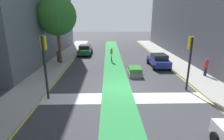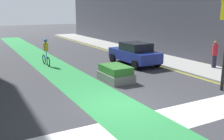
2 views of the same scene
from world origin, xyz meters
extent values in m
plane|color=#38383D|center=(0.00, 0.00, 0.00)|extent=(120.00, 120.00, 0.00)
cube|color=#2D8C47|center=(-0.47, 0.00, 0.00)|extent=(2.40, 60.00, 0.01)
cube|color=silver|center=(0.00, -2.00, 0.00)|extent=(12.00, 1.80, 0.01)
cube|color=#9E9E99|center=(-7.50, 0.00, 0.07)|extent=(3.00, 60.00, 0.15)
cube|color=yellow|center=(-6.00, 0.00, 0.01)|extent=(0.16, 60.00, 0.01)
cube|color=#9E9E99|center=(7.50, 0.00, 0.07)|extent=(3.00, 60.00, 0.15)
cube|color=yellow|center=(6.00, 0.00, 0.01)|extent=(0.16, 60.00, 0.01)
cylinder|color=black|center=(5.19, -0.58, 2.14)|extent=(0.16, 0.16, 4.29)
cube|color=gold|center=(5.19, -0.38, 3.81)|extent=(0.35, 0.28, 0.95)
sphere|color=#3F0A0A|center=(5.19, -0.24, 4.11)|extent=(0.20, 0.20, 0.20)
sphere|color=yellow|center=(5.19, -0.24, 3.81)|extent=(0.20, 0.20, 0.20)
sphere|color=#0C3814|center=(5.19, -0.24, 3.51)|extent=(0.20, 0.20, 0.20)
cylinder|color=black|center=(-5.56, -1.95, 2.26)|extent=(0.16, 0.16, 4.52)
cube|color=gold|center=(-5.56, -1.75, 4.05)|extent=(0.35, 0.28, 0.95)
sphere|color=#3F0A0A|center=(-5.56, -1.61, 4.35)|extent=(0.20, 0.20, 0.20)
sphere|color=yellow|center=(-5.56, -1.61, 4.05)|extent=(0.20, 0.20, 0.20)
sphere|color=#0C3814|center=(-5.56, -1.61, 3.75)|extent=(0.20, 0.20, 0.20)
cube|color=#196033|center=(-4.80, 13.86, 0.67)|extent=(1.87, 4.23, 0.70)
cube|color=black|center=(-4.80, 13.66, 1.29)|extent=(1.63, 2.03, 0.55)
cylinder|color=black|center=(-5.67, 15.34, 0.32)|extent=(0.23, 0.64, 0.64)
cylinder|color=black|center=(-3.87, 15.31, 0.32)|extent=(0.23, 0.64, 0.64)
cylinder|color=black|center=(-5.72, 12.40, 0.32)|extent=(0.23, 0.64, 0.64)
cylinder|color=black|center=(-3.92, 12.37, 0.32)|extent=(0.23, 0.64, 0.64)
cube|color=navy|center=(4.81, 6.56, 0.67)|extent=(1.87, 4.23, 0.70)
cube|color=black|center=(4.82, 6.36, 1.29)|extent=(1.63, 2.03, 0.55)
cylinder|color=black|center=(3.89, 8.01, 0.32)|extent=(0.23, 0.64, 0.64)
cylinder|color=black|center=(5.69, 8.04, 0.32)|extent=(0.23, 0.64, 0.64)
cylinder|color=black|center=(3.94, 5.07, 0.32)|extent=(0.23, 0.64, 0.64)
cylinder|color=black|center=(5.74, 5.10, 0.32)|extent=(0.23, 0.64, 0.64)
cylinder|color=black|center=(3.77, -7.06, 0.32)|extent=(0.24, 0.65, 0.64)
torus|color=black|center=(-0.75, 9.80, 0.34)|extent=(0.08, 0.68, 0.68)
torus|color=black|center=(-0.73, 8.75, 0.34)|extent=(0.08, 0.68, 0.68)
cylinder|color=#2672BF|center=(-0.74, 9.27, 0.52)|extent=(0.08, 0.95, 0.06)
cylinder|color=#2672BF|center=(-0.74, 9.12, 0.79)|extent=(0.05, 0.05, 0.50)
cylinder|color=gold|center=(-0.74, 9.12, 1.31)|extent=(0.32, 0.32, 0.55)
sphere|color=#8C6647|center=(-0.74, 9.12, 1.70)|extent=(0.22, 0.22, 0.22)
sphere|color=#268CCC|center=(-0.74, 9.12, 1.74)|extent=(0.23, 0.23, 0.23)
cylinder|color=#262638|center=(-7.67, 8.80, 0.51)|extent=(0.28, 0.28, 0.72)
cylinder|color=#3F3F47|center=(-7.67, 8.80, 1.19)|extent=(0.34, 0.34, 0.64)
sphere|color=tan|center=(-7.67, 8.80, 1.61)|extent=(0.21, 0.21, 0.21)
cylinder|color=#262638|center=(8.43, 2.68, 0.55)|extent=(0.28, 0.28, 0.79)
cylinder|color=red|center=(8.43, 2.68, 1.29)|extent=(0.34, 0.34, 0.70)
sphere|color=#8C6647|center=(8.43, 2.68, 1.76)|extent=(0.23, 0.23, 0.23)
cylinder|color=brown|center=(-7.23, 8.22, 2.20)|extent=(0.36, 0.36, 4.10)
sphere|color=#2D6B28|center=(-7.23, 8.22, 5.87)|extent=(4.64, 4.64, 4.64)
cube|color=slate|center=(1.53, 3.37, 0.23)|extent=(1.35, 2.03, 0.45)
cube|color=#33722D|center=(1.53, 3.37, 0.65)|extent=(1.21, 1.83, 0.40)
camera|label=1|loc=(-1.16, -13.91, 5.71)|focal=28.52mm
camera|label=2|loc=(-5.20, -8.55, 3.80)|focal=41.54mm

